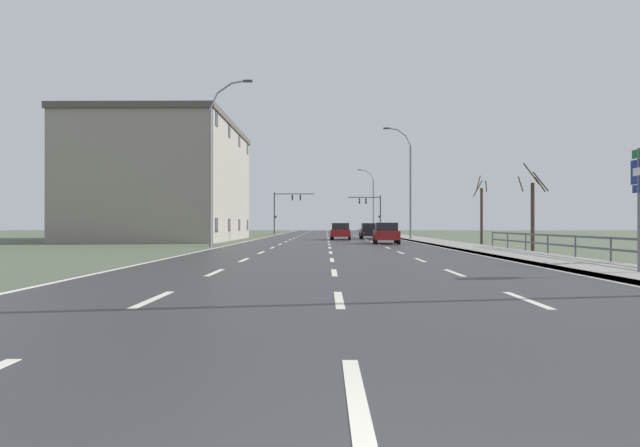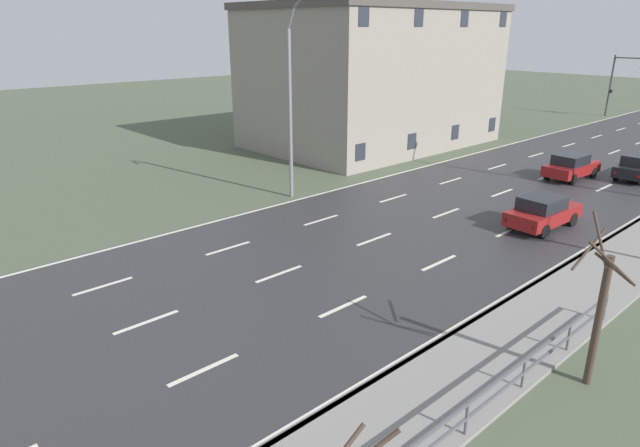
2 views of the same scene
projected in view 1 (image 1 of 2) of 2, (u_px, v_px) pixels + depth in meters
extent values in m
cube|color=#4C5642|center=(328.00, 240.00, 50.22)|extent=(160.00, 160.00, 0.12)
cube|color=#303033|center=(328.00, 236.00, 62.22)|extent=(14.00, 120.00, 0.02)
cube|color=beige|center=(153.00, 299.00, 9.66)|extent=(0.16, 2.20, 0.01)
cube|color=beige|center=(215.00, 273.00, 15.06)|extent=(0.16, 2.20, 0.01)
cube|color=beige|center=(244.00, 260.00, 20.46)|extent=(0.16, 2.20, 0.01)
cube|color=beige|center=(261.00, 253.00, 25.86)|extent=(0.16, 2.20, 0.01)
cube|color=beige|center=(272.00, 248.00, 31.26)|extent=(0.16, 2.20, 0.01)
cube|color=beige|center=(280.00, 244.00, 36.66)|extent=(0.16, 2.20, 0.01)
cube|color=beige|center=(286.00, 242.00, 42.06)|extent=(0.16, 2.20, 0.01)
cube|color=beige|center=(290.00, 240.00, 47.46)|extent=(0.16, 2.20, 0.01)
cube|color=beige|center=(294.00, 238.00, 52.86)|extent=(0.16, 2.20, 0.01)
cube|color=beige|center=(297.00, 237.00, 58.26)|extent=(0.16, 2.20, 0.01)
cube|color=beige|center=(299.00, 236.00, 63.66)|extent=(0.16, 2.20, 0.01)
cube|color=beige|center=(301.00, 235.00, 69.06)|extent=(0.16, 2.20, 0.01)
cube|color=beige|center=(303.00, 234.00, 74.46)|extent=(0.16, 2.20, 0.01)
cube|color=beige|center=(305.00, 234.00, 79.86)|extent=(0.16, 2.20, 0.01)
cube|color=beige|center=(306.00, 233.00, 85.26)|extent=(0.16, 2.20, 0.01)
cube|color=beige|center=(307.00, 233.00, 90.66)|extent=(0.16, 2.20, 0.01)
cube|color=beige|center=(308.00, 232.00, 96.06)|extent=(0.16, 2.20, 0.01)
cube|color=beige|center=(309.00, 232.00, 101.46)|extent=(0.16, 2.20, 0.01)
cube|color=beige|center=(310.00, 231.00, 106.86)|extent=(0.16, 2.20, 0.01)
cube|color=beige|center=(311.00, 231.00, 112.25)|extent=(0.16, 2.20, 0.01)
cube|color=beige|center=(311.00, 231.00, 117.65)|extent=(0.16, 2.20, 0.01)
cube|color=beige|center=(356.00, 396.00, 4.22)|extent=(0.16, 2.20, 0.01)
cube|color=beige|center=(339.00, 300.00, 9.62)|extent=(0.16, 2.20, 0.01)
cube|color=beige|center=(334.00, 273.00, 15.02)|extent=(0.16, 2.20, 0.01)
cube|color=beige|center=(332.00, 260.00, 20.42)|extent=(0.16, 2.20, 0.01)
cube|color=beige|center=(331.00, 253.00, 25.82)|extent=(0.16, 2.20, 0.01)
cube|color=beige|center=(330.00, 248.00, 31.22)|extent=(0.16, 2.20, 0.01)
cube|color=beige|center=(329.00, 244.00, 36.62)|extent=(0.16, 2.20, 0.01)
cube|color=beige|center=(329.00, 242.00, 42.02)|extent=(0.16, 2.20, 0.01)
cube|color=beige|center=(328.00, 240.00, 47.42)|extent=(0.16, 2.20, 0.01)
cube|color=beige|center=(328.00, 238.00, 52.82)|extent=(0.16, 2.20, 0.01)
cube|color=beige|center=(328.00, 237.00, 58.22)|extent=(0.16, 2.20, 0.01)
cube|color=beige|center=(328.00, 236.00, 63.62)|extent=(0.16, 2.20, 0.01)
cube|color=beige|center=(328.00, 235.00, 69.02)|extent=(0.16, 2.20, 0.01)
cube|color=beige|center=(327.00, 234.00, 74.42)|extent=(0.16, 2.20, 0.01)
cube|color=beige|center=(327.00, 234.00, 79.82)|extent=(0.16, 2.20, 0.01)
cube|color=beige|center=(327.00, 233.00, 85.22)|extent=(0.16, 2.20, 0.01)
cube|color=beige|center=(327.00, 233.00, 90.62)|extent=(0.16, 2.20, 0.01)
cube|color=beige|center=(327.00, 232.00, 96.02)|extent=(0.16, 2.20, 0.01)
cube|color=beige|center=(327.00, 232.00, 101.42)|extent=(0.16, 2.20, 0.01)
cube|color=beige|center=(327.00, 231.00, 106.82)|extent=(0.16, 2.20, 0.01)
cube|color=beige|center=(327.00, 231.00, 112.22)|extent=(0.16, 2.20, 0.01)
cube|color=beige|center=(327.00, 231.00, 117.62)|extent=(0.16, 2.20, 0.01)
cube|color=beige|center=(527.00, 300.00, 9.58)|extent=(0.16, 2.20, 0.01)
cube|color=beige|center=(454.00, 273.00, 14.98)|extent=(0.16, 2.20, 0.01)
cube|color=beige|center=(420.00, 260.00, 20.38)|extent=(0.16, 2.20, 0.01)
cube|color=beige|center=(400.00, 253.00, 25.78)|extent=(0.16, 2.20, 0.01)
cube|color=beige|center=(387.00, 248.00, 31.18)|extent=(0.16, 2.20, 0.01)
cube|color=beige|center=(378.00, 244.00, 36.58)|extent=(0.16, 2.20, 0.01)
cube|color=beige|center=(372.00, 242.00, 41.98)|extent=(0.16, 2.20, 0.01)
cube|color=beige|center=(366.00, 240.00, 47.38)|extent=(0.16, 2.20, 0.01)
cube|color=beige|center=(362.00, 238.00, 52.78)|extent=(0.16, 2.20, 0.01)
cube|color=beige|center=(359.00, 237.00, 58.18)|extent=(0.16, 2.20, 0.01)
cube|color=beige|center=(356.00, 236.00, 63.58)|extent=(0.16, 2.20, 0.01)
cube|color=beige|center=(354.00, 235.00, 68.98)|extent=(0.16, 2.20, 0.01)
cube|color=beige|center=(352.00, 234.00, 74.38)|extent=(0.16, 2.20, 0.01)
cube|color=beige|center=(350.00, 234.00, 79.78)|extent=(0.16, 2.20, 0.01)
cube|color=beige|center=(348.00, 233.00, 85.18)|extent=(0.16, 2.20, 0.01)
cube|color=beige|center=(347.00, 233.00, 90.58)|extent=(0.16, 2.20, 0.01)
cube|color=beige|center=(346.00, 232.00, 95.98)|extent=(0.16, 2.20, 0.01)
cube|color=beige|center=(345.00, 232.00, 101.38)|extent=(0.16, 2.20, 0.01)
cube|color=beige|center=(344.00, 231.00, 106.78)|extent=(0.16, 2.20, 0.01)
cube|color=beige|center=(343.00, 231.00, 112.18)|extent=(0.16, 2.20, 0.01)
cube|color=beige|center=(342.00, 231.00, 117.58)|extent=(0.16, 2.20, 0.01)
cube|color=beige|center=(384.00, 236.00, 62.14)|extent=(0.16, 120.00, 0.01)
cube|color=beige|center=(271.00, 236.00, 62.29)|extent=(0.16, 120.00, 0.01)
cube|color=gray|center=(398.00, 236.00, 62.13)|extent=(3.00, 120.00, 0.12)
cube|color=slate|center=(386.00, 236.00, 62.14)|extent=(0.16, 120.00, 0.12)
cube|color=#515459|center=(611.00, 238.00, 18.19)|extent=(0.06, 25.82, 0.08)
cube|color=#515459|center=(611.00, 249.00, 18.19)|extent=(0.06, 25.82, 0.08)
cylinder|color=#515459|center=(611.00, 251.00, 18.19)|extent=(0.07, 0.07, 1.00)
cylinder|color=#515459|center=(575.00, 248.00, 20.77)|extent=(0.07, 0.07, 1.00)
cylinder|color=#515459|center=(548.00, 245.00, 23.36)|extent=(0.07, 0.07, 1.00)
cylinder|color=#515459|center=(526.00, 243.00, 25.94)|extent=(0.07, 0.07, 1.00)
cylinder|color=#515459|center=(508.00, 241.00, 28.52)|extent=(0.07, 0.07, 1.00)
cylinder|color=#515459|center=(493.00, 240.00, 31.10)|extent=(0.07, 0.07, 1.00)
cylinder|color=slate|center=(411.00, 193.00, 47.47)|extent=(0.20, 0.20, 8.72)
cylinder|color=slate|center=(408.00, 141.00, 47.49)|extent=(0.52, 0.11, 0.95)
cylinder|color=slate|center=(402.00, 133.00, 47.49)|extent=(0.88, 0.11, 0.66)
cylinder|color=slate|center=(392.00, 129.00, 47.51)|extent=(1.00, 0.11, 0.28)
cube|color=#333335|center=(386.00, 128.00, 47.51)|extent=(0.56, 0.24, 0.12)
cylinder|color=slate|center=(373.00, 207.00, 84.54)|extent=(0.20, 0.20, 8.79)
cylinder|color=slate|center=(372.00, 177.00, 84.55)|extent=(0.53, 0.11, 0.98)
cylinder|color=slate|center=(368.00, 172.00, 84.56)|extent=(0.91, 0.11, 0.68)
cylinder|color=slate|center=(362.00, 170.00, 84.57)|extent=(1.03, 0.11, 0.29)
cube|color=#333335|center=(359.00, 170.00, 84.58)|extent=(0.56, 0.24, 0.12)
cylinder|color=slate|center=(211.00, 178.00, 32.81)|extent=(0.20, 0.20, 8.86)
cylinder|color=slate|center=(214.00, 101.00, 32.82)|extent=(0.55, 0.11, 1.02)
cylinder|color=slate|center=(225.00, 88.00, 32.82)|extent=(0.94, 0.11, 0.71)
cylinder|color=slate|center=(240.00, 82.00, 32.81)|extent=(1.08, 0.11, 0.30)
cube|color=#333335|center=(248.00, 81.00, 32.80)|extent=(0.56, 0.24, 0.12)
cylinder|color=slate|center=(639.00, 212.00, 14.18)|extent=(0.09, 0.09, 3.54)
cube|color=#146633|center=(638.00, 153.00, 14.18)|extent=(0.03, 0.56, 0.24)
cube|color=navy|center=(638.00, 172.00, 14.18)|extent=(0.03, 0.68, 0.68)
cube|color=white|center=(638.00, 172.00, 14.18)|extent=(0.01, 0.44, 0.22)
cube|color=navy|center=(638.00, 189.00, 14.18)|extent=(0.03, 0.52, 0.22)
cylinder|color=#38383A|center=(380.00, 215.00, 76.43)|extent=(0.18, 0.18, 5.75)
cylinder|color=#38383A|center=(364.00, 197.00, 76.46)|extent=(4.80, 0.12, 0.12)
cube|color=black|center=(366.00, 201.00, 76.46)|extent=(0.20, 0.28, 0.80)
sphere|color=#2D2D2D|center=(366.00, 199.00, 76.31)|extent=(0.14, 0.14, 0.14)
sphere|color=#F2AD19|center=(366.00, 201.00, 76.31)|extent=(0.14, 0.14, 0.14)
sphere|color=#2D2D2D|center=(366.00, 203.00, 76.30)|extent=(0.14, 0.14, 0.14)
cube|color=black|center=(359.00, 201.00, 76.47)|extent=(0.20, 0.28, 0.80)
sphere|color=#2D2D2D|center=(360.00, 199.00, 76.32)|extent=(0.14, 0.14, 0.14)
sphere|color=#F2AD19|center=(360.00, 201.00, 76.32)|extent=(0.14, 0.14, 0.14)
sphere|color=#2D2D2D|center=(360.00, 203.00, 76.32)|extent=(0.14, 0.14, 0.14)
cube|color=black|center=(379.00, 217.00, 76.38)|extent=(0.18, 0.12, 0.32)
cylinder|color=#38383A|center=(274.00, 213.00, 76.65)|extent=(0.18, 0.18, 6.25)
cylinder|color=#38383A|center=(294.00, 194.00, 76.63)|extent=(5.97, 0.12, 0.12)
cube|color=black|center=(292.00, 198.00, 76.63)|extent=(0.20, 0.28, 0.80)
sphere|color=#2D2D2D|center=(292.00, 196.00, 76.48)|extent=(0.14, 0.14, 0.14)
sphere|color=#2D2D2D|center=(292.00, 198.00, 76.48)|extent=(0.14, 0.14, 0.14)
sphere|color=green|center=(292.00, 199.00, 76.48)|extent=(0.14, 0.14, 0.14)
cube|color=black|center=(300.00, 198.00, 76.62)|extent=(0.20, 0.28, 0.80)
sphere|color=#2D2D2D|center=(300.00, 196.00, 76.47)|extent=(0.14, 0.14, 0.14)
sphere|color=#2D2D2D|center=(300.00, 198.00, 76.47)|extent=(0.14, 0.14, 0.14)
sphere|color=green|center=(300.00, 199.00, 76.47)|extent=(0.14, 0.14, 0.14)
cube|color=black|center=(276.00, 217.00, 76.60)|extent=(0.18, 0.12, 0.32)
cube|color=maroon|center=(386.00, 235.00, 38.21)|extent=(1.97, 4.19, 0.64)
cube|color=black|center=(386.00, 227.00, 37.97)|extent=(1.66, 2.08, 0.60)
cube|color=slate|center=(385.00, 227.00, 38.91)|extent=(1.41, 0.15, 0.51)
cylinder|color=black|center=(396.00, 239.00, 39.43)|extent=(0.25, 0.67, 0.66)
cylinder|color=black|center=(374.00, 239.00, 39.53)|extent=(0.25, 0.67, 0.66)
cylinder|color=black|center=(399.00, 240.00, 36.89)|extent=(0.25, 0.67, 0.66)
cylinder|color=black|center=(376.00, 240.00, 37.00)|extent=(0.25, 0.67, 0.66)
cube|color=red|center=(379.00, 236.00, 36.23)|extent=(0.16, 0.05, 0.14)
cube|color=red|center=(397.00, 236.00, 36.15)|extent=(0.16, 0.05, 0.14)
cube|color=black|center=(369.00, 232.00, 50.99)|extent=(1.78, 4.11, 0.64)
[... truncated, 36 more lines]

